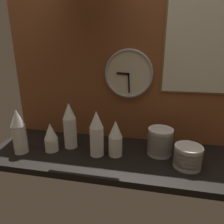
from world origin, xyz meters
TOP-DOWN VIEW (x-y plane):
  - ground_plane at (0.00, 0.00)m, footprint 1.60×0.56m
  - wall_tiled_back at (0.00, 0.27)m, footprint 1.60×0.03m
  - cup_stack_center_left at (-0.29, 0.03)m, footprint 0.09×0.09m
  - cup_stack_center_right at (0.04, -0.02)m, footprint 0.09×0.09m
  - cup_stack_far_left at (-0.58, -0.11)m, footprint 0.09×0.09m
  - cup_stack_center at (-0.08, -0.04)m, footprint 0.09×0.09m
  - cup_stack_left at (-0.39, -0.05)m, footprint 0.09×0.09m
  - bowl_stack_far_right at (0.46, -0.07)m, footprint 0.16×0.16m
  - bowl_stack_right at (0.31, 0.05)m, footprint 0.16×0.16m
  - wall_clock at (0.08, 0.23)m, footprint 0.33×0.03m
  - menu_board at (0.52, 0.24)m, footprint 0.45×0.01m

SIDE VIEW (x-z plane):
  - ground_plane at x=0.00m, z-range -0.04..0.00m
  - bowl_stack_far_right at x=0.46m, z-range 0.00..0.13m
  - bowl_stack_right at x=0.31m, z-range 0.00..0.18m
  - cup_stack_left at x=-0.39m, z-range 0.00..0.19m
  - cup_stack_center_right at x=0.04m, z-range 0.00..0.23m
  - cup_stack_far_left at x=-0.58m, z-range 0.00..0.29m
  - cup_stack_center at x=-0.08m, z-range 0.00..0.29m
  - cup_stack_center_left at x=-0.29m, z-range 0.00..0.31m
  - wall_clock at x=0.08m, z-range 0.32..0.65m
  - wall_tiled_back at x=0.00m, z-range 0.00..1.05m
  - menu_board at x=0.52m, z-range 0.37..0.95m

